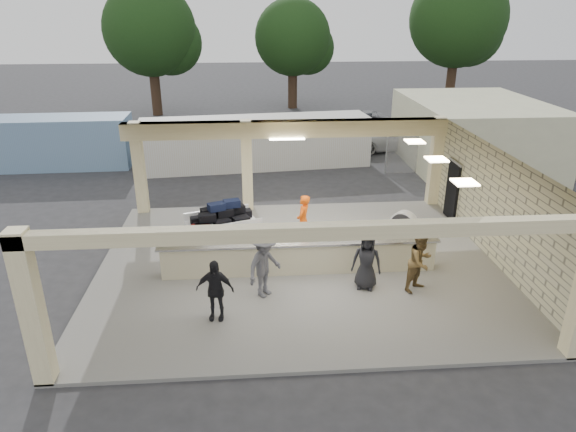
{
  "coord_description": "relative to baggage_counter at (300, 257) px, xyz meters",
  "views": [
    {
      "loc": [
        -1.35,
        -13.9,
        7.45
      ],
      "look_at": [
        -0.23,
        1.0,
        1.27
      ],
      "focal_mm": 32.0,
      "sensor_mm": 36.0,
      "label": 1
    }
  ],
  "objects": [
    {
      "name": "pavilion",
      "position": [
        0.21,
        1.16,
        0.76
      ],
      "size": [
        12.01,
        10.0,
        3.55
      ],
      "color": "slate",
      "rests_on": "ground"
    },
    {
      "name": "car_white_b",
      "position": [
        10.39,
        13.88,
        0.11
      ],
      "size": [
        4.68,
        3.61,
        1.4
      ],
      "primitive_type": "imported",
      "rotation": [
        0.0,
        0.0,
        1.06
      ],
      "color": "silver",
      "rests_on": "ground"
    },
    {
      "name": "luggage_cart",
      "position": [
        -2.37,
        2.39,
        0.24
      ],
      "size": [
        2.64,
        2.1,
        1.34
      ],
      "rotation": [
        0.0,
        0.0,
        0.33
      ],
      "color": "white",
      "rests_on": "pavilion"
    },
    {
      "name": "drum_fan",
      "position": [
        3.68,
        1.93,
        0.07
      ],
      "size": [
        0.91,
        0.84,
        1.03
      ],
      "rotation": [
        0.0,
        0.0,
        -0.71
      ],
      "color": "white",
      "rests_on": "pavilion"
    },
    {
      "name": "tree_mid",
      "position": [
        2.32,
        26.66,
        4.38
      ],
      "size": [
        6.0,
        5.6,
        8.0
      ],
      "color": "#382619",
      "rests_on": "ground"
    },
    {
      "name": "passenger_a",
      "position": [
        3.19,
        -1.27,
        0.37
      ],
      "size": [
        0.89,
        0.79,
        1.72
      ],
      "primitive_type": "imported",
      "rotation": [
        0.0,
        0.0,
        0.64
      ],
      "color": "brown",
      "rests_on": "pavilion"
    },
    {
      "name": "ground",
      "position": [
        0.0,
        0.5,
        -0.59
      ],
      "size": [
        120.0,
        120.0,
        0.0
      ],
      "primitive_type": "plane",
      "color": "#2B2B2E",
      "rests_on": "ground"
    },
    {
      "name": "tree_left",
      "position": [
        -7.68,
        24.66,
        5.0
      ],
      "size": [
        6.6,
        6.3,
        9.0
      ],
      "color": "#382619",
      "rests_on": "ground"
    },
    {
      "name": "baggage_handler",
      "position": [
        0.28,
        1.72,
        0.4
      ],
      "size": [
        0.59,
        0.73,
        1.76
      ],
      "primitive_type": "imported",
      "rotation": [
        0.0,
        0.0,
        4.27
      ],
      "color": "#FE580D",
      "rests_on": "pavilion"
    },
    {
      "name": "passenger_b",
      "position": [
        -2.33,
        -2.28,
        0.32
      ],
      "size": [
        0.99,
        0.47,
        1.62
      ],
      "primitive_type": "imported",
      "rotation": [
        0.0,
        0.0,
        -0.13
      ],
      "color": "black",
      "rests_on": "pavilion"
    },
    {
      "name": "fence",
      "position": [
        11.0,
        9.5,
        0.47
      ],
      "size": [
        12.06,
        0.06,
        2.03
      ],
      "color": "gray",
      "rests_on": "ground"
    },
    {
      "name": "car_dark",
      "position": [
        5.96,
        16.28,
        0.18
      ],
      "size": [
        4.83,
        2.7,
        1.53
      ],
      "primitive_type": "imported",
      "rotation": [
        0.0,
        0.0,
        1.32
      ],
      "color": "black",
      "rests_on": "ground"
    },
    {
      "name": "passenger_c",
      "position": [
        -1.06,
        -1.26,
        0.44
      ],
      "size": [
        1.11,
        1.17,
        1.85
      ],
      "primitive_type": "imported",
      "rotation": [
        0.0,
        0.0,
        0.84
      ],
      "color": "#4F4E53",
      "rests_on": "pavilion"
    },
    {
      "name": "baggage_counter",
      "position": [
        0.0,
        0.0,
        0.0
      ],
      "size": [
        8.2,
        0.58,
        0.98
      ],
      "color": "#C3B891",
      "rests_on": "pavilion"
    },
    {
      "name": "adjacent_building",
      "position": [
        9.5,
        10.5,
        1.01
      ],
      "size": [
        6.0,
        8.0,
        3.2
      ],
      "primitive_type": "cube",
      "color": "beige",
      "rests_on": "ground"
    },
    {
      "name": "tree_right",
      "position": [
        14.32,
        25.66,
        5.63
      ],
      "size": [
        7.2,
        7.0,
        10.0
      ],
      "color": "#382619",
      "rests_on": "ground"
    },
    {
      "name": "car_white_a",
      "position": [
        6.49,
        13.8,
        0.06
      ],
      "size": [
        4.7,
        2.51,
        1.3
      ],
      "primitive_type": "imported",
      "rotation": [
        0.0,
        0.0,
        1.65
      ],
      "color": "silver",
      "rests_on": "ground"
    },
    {
      "name": "container_blue",
      "position": [
        -11.98,
        11.82,
        0.64
      ],
      "size": [
        9.46,
        2.48,
        2.45
      ],
      "primitive_type": "cube",
      "rotation": [
        0.0,
        0.0,
        0.02
      ],
      "color": "#6E92B0",
      "rests_on": "ground"
    },
    {
      "name": "passenger_d",
      "position": [
        1.75,
        -1.06,
        0.34
      ],
      "size": [
        0.87,
        0.55,
        1.65
      ],
      "primitive_type": "imported",
      "rotation": [
        0.0,
        0.0,
        -0.29
      ],
      "color": "black",
      "rests_on": "pavilion"
    },
    {
      "name": "container_white",
      "position": [
        -1.07,
        11.18,
        0.61
      ],
      "size": [
        11.21,
        3.33,
        2.39
      ],
      "primitive_type": "cube",
      "rotation": [
        0.0,
        0.0,
        0.1
      ],
      "color": "silver",
      "rests_on": "ground"
    }
  ]
}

